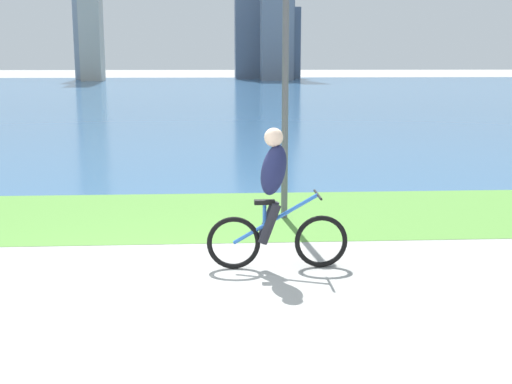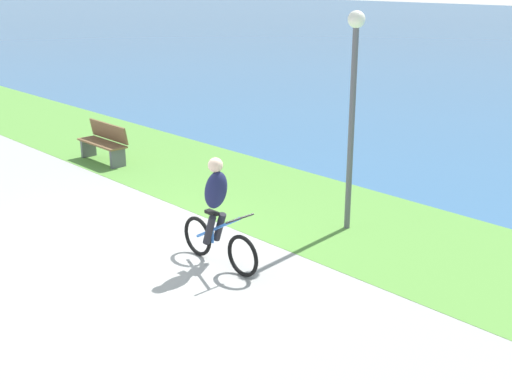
% 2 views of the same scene
% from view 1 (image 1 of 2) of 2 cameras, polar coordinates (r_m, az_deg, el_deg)
% --- Properties ---
extents(ground_plane, '(300.00, 300.00, 0.00)m').
position_cam_1_polar(ground_plane, '(7.43, -8.63, -8.29)').
color(ground_plane, '#9E9E99').
extents(grass_strip_bayside, '(120.00, 3.47, 0.01)m').
position_cam_1_polar(grass_strip_bayside, '(10.93, -7.00, -1.93)').
color(grass_strip_bayside, '#59933D').
rests_on(grass_strip_bayside, ground).
extents(bay_water_surface, '(300.00, 80.16, 0.00)m').
position_cam_1_polar(bay_water_surface, '(52.51, -4.34, 8.38)').
color(bay_water_surface, '#386693').
rests_on(bay_water_surface, ground).
extents(cyclist_lead, '(1.67, 0.52, 1.67)m').
position_cam_1_polar(cyclist_lead, '(7.95, 1.57, -0.63)').
color(cyclist_lead, black).
rests_on(cyclist_lead, ground).
extents(lamppost_tall, '(0.28, 0.28, 3.65)m').
position_cam_1_polar(lamppost_tall, '(10.41, 2.48, 10.88)').
color(lamppost_tall, '#595960').
rests_on(lamppost_tall, ground).
extents(city_skyline_far_shore, '(27.58, 12.46, 24.60)m').
position_cam_1_polar(city_skyline_far_shore, '(85.01, -4.11, 15.69)').
color(city_skyline_far_shore, '#8C939E').
rests_on(city_skyline_far_shore, ground).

